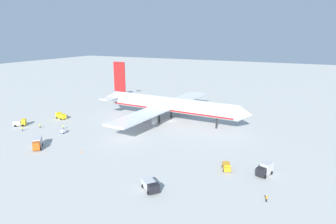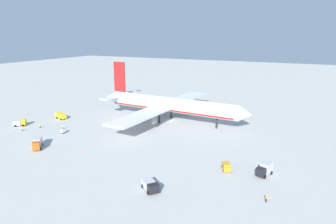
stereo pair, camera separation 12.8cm
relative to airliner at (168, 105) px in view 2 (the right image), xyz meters
The scene contains 17 objects.
ground_plane 7.00m from the airliner, ahead, with size 600.00×600.00×0.00m, color #B2B2AD.
airliner is the anchor object (origin of this frame).
service_truck_0 56.74m from the airliner, 37.42° to the right, with size 3.78×5.80×3.16m.
service_truck_1 46.74m from the airliner, 157.17° to the right, with size 5.65×3.38×2.58m.
service_truck_2 59.10m from the airliner, 67.74° to the right, with size 5.94×5.40×2.40m.
service_truck_3 59.74m from the airliner, 146.35° to the right, with size 4.98×4.55×2.75m.
service_truck_5 52.72m from the airliner, 116.52° to the right, with size 6.10×6.50×3.03m.
service_van 50.41m from the airliner, 45.51° to the right, with size 3.46×4.77×1.97m.
baggage_cart_0 71.96m from the airliner, 131.99° to the left, with size 2.97×1.89×0.40m.
baggage_cart_1 42.55m from the airliner, 130.49° to the right, with size 1.54×2.90×1.28m.
ground_worker_0 67.41m from the airliner, 45.14° to the right, with size 0.51×0.51×1.63m.
ground_worker_1 57.06m from the airliner, 139.03° to the right, with size 0.50×0.50×1.72m.
ground_worker_2 51.37m from the airliner, 141.97° to the right, with size 0.54×0.54×1.70m.
ground_worker_3 42.51m from the airliner, 137.05° to the right, with size 0.54×0.54×1.74m.
traffic_cone_0 43.33m from the airliner, 129.59° to the left, with size 0.36×0.36×0.55m, color orange.
traffic_cone_1 46.68m from the airliner, 157.34° to the left, with size 0.36×0.36×0.55m, color orange.
traffic_cone_2 44.97m from the airliner, 100.83° to the right, with size 0.36×0.36×0.55m, color orange.
Camera 2 is at (53.25, -109.68, 35.37)m, focal length 32.37 mm.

